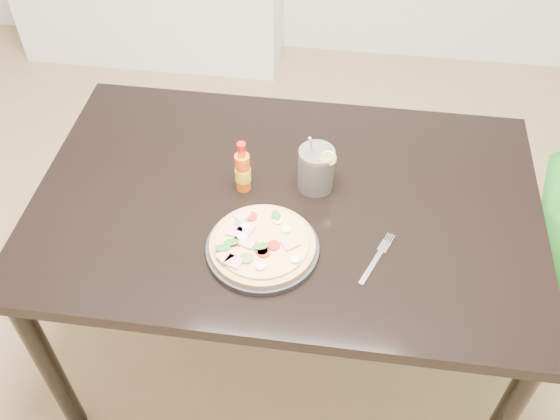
# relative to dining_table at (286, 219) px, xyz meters

# --- Properties ---
(floor) EXTENTS (4.50, 4.50, 0.00)m
(floor) POSITION_rel_dining_table_xyz_m (-0.17, -0.30, -0.67)
(floor) COLOR #9E7A51
(floor) RESTS_ON ground
(dining_table) EXTENTS (1.40, 0.90, 0.75)m
(dining_table) POSITION_rel_dining_table_xyz_m (0.00, 0.00, 0.00)
(dining_table) COLOR black
(dining_table) RESTS_ON ground
(plate) EXTENTS (0.29, 0.29, 0.02)m
(plate) POSITION_rel_dining_table_xyz_m (-0.03, -0.19, 0.09)
(plate) COLOR black
(plate) RESTS_ON dining_table
(pizza) EXTENTS (0.27, 0.27, 0.03)m
(pizza) POSITION_rel_dining_table_xyz_m (-0.04, -0.19, 0.11)
(pizza) COLOR tan
(pizza) RESTS_ON plate
(hot_sauce_bottle) EXTENTS (0.05, 0.05, 0.16)m
(hot_sauce_bottle) POSITION_rel_dining_table_xyz_m (-0.12, 0.02, 0.15)
(hot_sauce_bottle) COLOR #EC560D
(hot_sauce_bottle) RESTS_ON dining_table
(cola_cup) EXTENTS (0.10, 0.10, 0.19)m
(cola_cup) POSITION_rel_dining_table_xyz_m (0.07, 0.06, 0.15)
(cola_cup) COLOR black
(cola_cup) RESTS_ON dining_table
(fork) EXTENTS (0.09, 0.18, 0.00)m
(fork) POSITION_rel_dining_table_xyz_m (0.26, -0.18, 0.09)
(fork) COLOR silver
(fork) RESTS_ON dining_table
(media_console) EXTENTS (1.40, 0.34, 0.50)m
(media_console) POSITION_rel_dining_table_xyz_m (-0.97, 1.77, -0.42)
(media_console) COLOR white
(media_console) RESTS_ON ground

